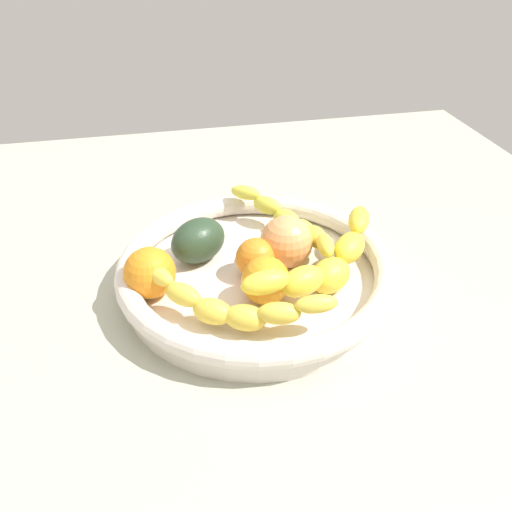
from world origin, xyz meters
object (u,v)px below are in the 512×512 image
object	(u,v)px
peach_blush	(286,242)
banana_arching_top	(231,305)
banana_draped_left	(325,263)
orange_mid_left	(253,260)
orange_mid_right	(150,273)
fruit_bowl	(256,272)
avocado_dark	(198,240)
banana_draped_right	(291,222)
orange_front	(269,280)

from	to	relation	value
peach_blush	banana_arching_top	bearing A→B (deg)	48.81
banana_draped_left	orange_mid_left	distance (cm)	9.28
banana_draped_left	orange_mid_right	size ratio (longest dim) A/B	3.30
fruit_bowl	avocado_dark	xyz separation A→B (cm)	(6.82, -5.39, 2.51)
avocado_dark	orange_mid_right	bearing A→B (deg)	43.95
banana_draped_right	peach_blush	xyz separation A→B (cm)	(2.19, 5.70, 0.46)
fruit_bowl	banana_draped_right	distance (cm)	10.20
banana_draped_left	avocado_dark	distance (cm)	17.64
orange_mid_right	avocado_dark	size ratio (longest dim) A/B	0.80
banana_draped_left	avocado_dark	world-z (taller)	banana_draped_left
orange_mid_right	banana_draped_left	bearing A→B (deg)	171.66
fruit_bowl	banana_draped_left	bearing A→B (deg)	151.36
fruit_bowl	orange_front	bearing A→B (deg)	94.24
banana_draped_left	banana_arching_top	world-z (taller)	banana_draped_left
banana_draped_right	peach_blush	size ratio (longest dim) A/B	2.98
orange_mid_right	fruit_bowl	bearing A→B (deg)	-175.13
fruit_bowl	orange_mid_right	world-z (taller)	orange_mid_right
orange_front	avocado_dark	bearing A→B (deg)	-56.23
orange_front	banana_draped_left	bearing A→B (deg)	-171.65
banana_draped_right	orange_mid_left	size ratio (longest dim) A/B	3.96
avocado_dark	peach_blush	size ratio (longest dim) A/B	1.15
banana_draped_right	peach_blush	bearing A→B (deg)	68.98
banana_draped_right	orange_front	distance (cm)	14.15
fruit_bowl	banana_arching_top	size ratio (longest dim) A/B	1.69
banana_arching_top	orange_mid_left	xyz separation A→B (cm)	(-4.53, -8.88, -0.30)
fruit_bowl	orange_mid_right	distance (cm)	13.94
fruit_bowl	banana_arching_top	xyz separation A→B (cm)	(4.95, 9.17, 2.52)
banana_draped_right	orange_mid_left	distance (cm)	10.36
banana_arching_top	orange_mid_right	distance (cm)	11.80
orange_mid_left	orange_mid_right	size ratio (longest dim) A/B	0.83
peach_blush	orange_mid_left	bearing A→B (deg)	21.01
orange_front	avocado_dark	xyz separation A→B (cm)	(7.22, -10.80, -0.02)
banana_arching_top	avocado_dark	world-z (taller)	avocado_dark
banana_arching_top	orange_front	bearing A→B (deg)	-144.95
orange_front	peach_blush	size ratio (longest dim) A/B	0.84
orange_front	fruit_bowl	bearing A→B (deg)	-85.76
banana_draped_left	orange_mid_left	bearing A→B (deg)	-25.81
avocado_dark	orange_mid_left	bearing A→B (deg)	138.42
fruit_bowl	orange_mid_right	size ratio (longest dim) A/B	5.62
banana_arching_top	orange_mid_left	bearing A→B (deg)	-117.04
banana_draped_left	orange_front	world-z (taller)	banana_draped_left
banana_draped_left	orange_mid_left	size ratio (longest dim) A/B	3.99
banana_arching_top	orange_mid_left	distance (cm)	9.97
avocado_dark	peach_blush	bearing A→B (deg)	161.35
banana_arching_top	orange_mid_left	size ratio (longest dim) A/B	4.03
fruit_bowl	peach_blush	world-z (taller)	peach_blush
banana_draped_left	avocado_dark	xyz separation A→B (cm)	(14.72, -9.70, -0.63)
fruit_bowl	orange_front	xyz separation A→B (cm)	(-0.40, 5.41, 2.53)
fruit_bowl	banana_draped_left	xyz separation A→B (cm)	(-7.90, 4.31, 3.14)
fruit_bowl	avocado_dark	world-z (taller)	avocado_dark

